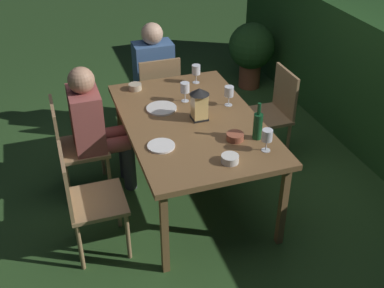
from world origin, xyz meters
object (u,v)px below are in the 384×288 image
person_in_blue (152,70)px  plate_a (161,108)px  person_in_rust (95,124)px  plate_b (161,146)px  chair_side_right_a (272,110)px  wine_glass_a (267,136)px  bowl_bread (235,136)px  bowl_olives (135,87)px  lantern_centerpiece (200,102)px  green_bottle_on_table (258,125)px  chair_side_left_a (73,144)px  chair_head_near (158,92)px  wine_glass_c (185,88)px  wine_glass_d (229,92)px  chair_side_left_b (86,198)px  potted_plant_by_hedge (251,49)px  dining_table (192,126)px  bowl_salad (230,159)px  wine_glass_b (196,71)px

person_in_blue → plate_a: bearing=-10.0°
person_in_rust → plate_b: person_in_rust is taller
chair_side_right_a → wine_glass_a: (0.95, -0.55, 0.38)m
bowl_bread → person_in_rust: bearing=-129.1°
chair_side_right_a → bowl_olives: (-0.30, -1.21, 0.29)m
person_in_blue → lantern_centerpiece: bearing=2.7°
green_bottle_on_table → plate_b: bearing=-98.9°
chair_side_left_a → plate_b: chair_side_left_a is taller
plate_a → bowl_olives: (-0.42, -0.12, 0.02)m
chair_head_near → plate_a: 0.89m
chair_head_near → wine_glass_a: bearing=12.3°
chair_side_right_a → plate_b: 1.44m
chair_head_near → green_bottle_on_table: 1.57m
person_in_rust → chair_side_right_a: bearing=90.0°
person_in_blue → wine_glass_c: size_ratio=6.80×
wine_glass_d → plate_a: 0.57m
wine_glass_a → plate_b: (-0.28, -0.69, -0.11)m
wine_glass_a → bowl_bread: 0.27m
chair_head_near → chair_side_left_b: bearing=-32.3°
person_in_rust → lantern_centerpiece: 0.90m
chair_side_right_a → wine_glass_c: bearing=-86.7°
chair_side_left_b → potted_plant_by_hedge: chair_side_left_b is taller
chair_side_left_a → wine_glass_c: 1.03m
chair_side_left_b → bowl_bread: chair_side_left_b is taller
wine_glass_c → wine_glass_d: size_ratio=1.00×
dining_table → person_in_rust: 0.81m
person_in_rust → wine_glass_d: size_ratio=6.80×
wine_glass_a → bowl_salad: bearing=-79.9°
green_bottle_on_table → plate_b: 0.72m
person_in_blue → wine_glass_a: size_ratio=6.80×
wine_glass_b → potted_plant_by_hedge: wine_glass_b is taller
person_in_rust → wine_glass_a: size_ratio=6.80×
chair_head_near → bowl_bread: bearing=8.1°
lantern_centerpiece → wine_glass_b: (-0.64, 0.19, -0.03)m
bowl_olives → potted_plant_by_hedge: bowl_olives is taller
lantern_centerpiece → green_bottle_on_table: 0.51m
dining_table → plate_a: plate_a is taller
green_bottle_on_table → wine_glass_c: bearing=-156.1°
person_in_blue → plate_a: (1.02, -0.18, 0.12)m
bowl_olives → chair_side_right_a: bearing=76.2°
chair_head_near → bowl_bread: chair_head_near is taller
wine_glass_d → potted_plant_by_hedge: 2.00m
chair_side_right_a → bowl_bread: 1.07m
bowl_olives → bowl_salad: 1.35m
green_bottle_on_table → plate_b: green_bottle_on_table is taller
chair_side_left_a → bowl_olives: bearing=116.1°
chair_head_near → plate_a: size_ratio=3.50×
potted_plant_by_hedge → lantern_centerpiece: bearing=-35.4°
chair_head_near → wine_glass_a: (1.65, 0.36, 0.38)m
person_in_rust → potted_plant_by_hedge: person_in_rust is taller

